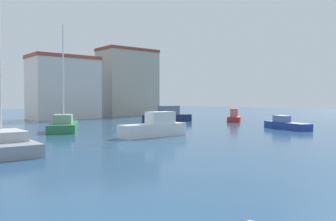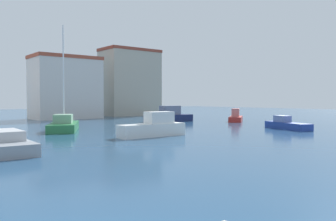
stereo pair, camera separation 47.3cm
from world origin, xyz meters
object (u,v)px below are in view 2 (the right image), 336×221
at_px(motorboat_blue_far_right, 287,125).
at_px(motorboat_navy_distant_north, 169,116).
at_px(motorboat_red_center_channel, 236,117).
at_px(motorboat_white_inner_mooring, 154,127).
at_px(sailboat_green_mid_harbor, 64,125).

relative_size(motorboat_blue_far_right, motorboat_navy_distant_north, 0.87).
bearing_deg(motorboat_red_center_channel, motorboat_white_inner_mooring, -156.84).
distance_m(motorboat_white_inner_mooring, sailboat_green_mid_harbor, 9.65).
xyz_separation_m(motorboat_white_inner_mooring, motorboat_navy_distant_north, (11.75, 12.89, 0.00)).
relative_size(motorboat_red_center_channel, motorboat_blue_far_right, 0.88).
distance_m(motorboat_blue_far_right, motorboat_navy_distant_north, 15.57).
xyz_separation_m(motorboat_red_center_channel, motorboat_navy_distant_north, (-7.13, 4.81, 0.19)).
bearing_deg(motorboat_navy_distant_north, sailboat_green_mid_harbor, -165.64).
bearing_deg(motorboat_navy_distant_north, motorboat_red_center_channel, -34.05).
bearing_deg(motorboat_red_center_channel, sailboat_green_mid_harbor, 177.71).
height_order(motorboat_red_center_channel, motorboat_blue_far_right, motorboat_red_center_channel).
bearing_deg(motorboat_navy_distant_north, motorboat_white_inner_mooring, -132.35).
xyz_separation_m(motorboat_blue_far_right, sailboat_green_mid_harbor, (-17.46, 11.50, 0.13)).
bearing_deg(motorboat_blue_far_right, sailboat_green_mid_harbor, 146.61).
relative_size(motorboat_red_center_channel, motorboat_navy_distant_north, 0.77).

